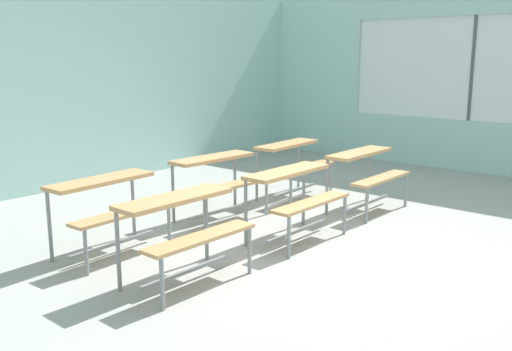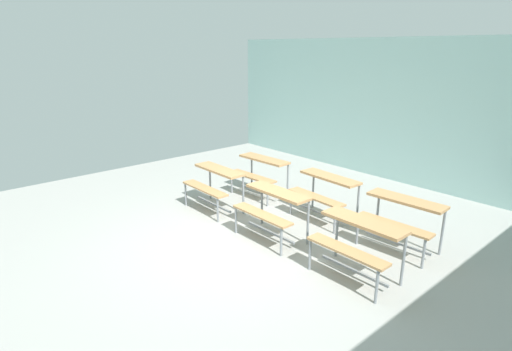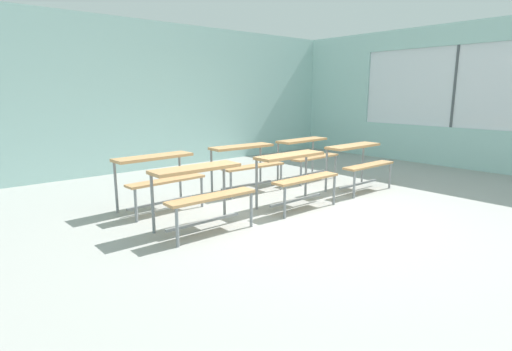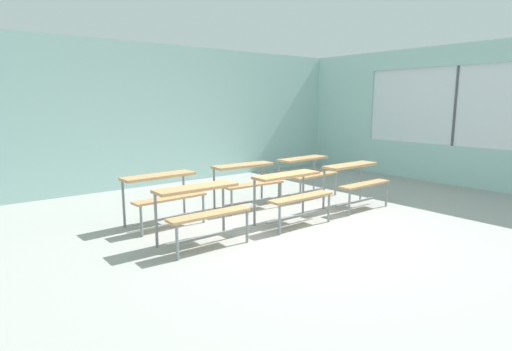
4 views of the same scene
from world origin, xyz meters
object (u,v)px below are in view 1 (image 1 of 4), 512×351
at_px(desk_bench_r1c0, 109,198).
at_px(desk_bench_r1c2, 294,157).
at_px(desk_bench_r0c2, 367,166).
at_px(desk_bench_r1c1, 219,172).
at_px(desk_bench_r0c0, 184,219).
at_px(desk_bench_r0c1, 295,188).

bearing_deg(desk_bench_r1c0, desk_bench_r1c2, -2.53).
relative_size(desk_bench_r0c2, desk_bench_r1c1, 0.97).
distance_m(desk_bench_r0c0, desk_bench_r0c1, 1.53).
relative_size(desk_bench_r0c0, desk_bench_r1c2, 0.98).
bearing_deg(desk_bench_r0c0, desk_bench_r0c1, -0.99).
bearing_deg(desk_bench_r1c1, desk_bench_r0c0, -141.62).
xyz_separation_m(desk_bench_r0c2, desk_bench_r1c0, (-3.03, 1.10, 0.00)).
distance_m(desk_bench_r0c2, desk_bench_r1c0, 3.22).
height_order(desk_bench_r0c2, desk_bench_r1c2, same).
height_order(desk_bench_r1c0, desk_bench_r1c2, same).
relative_size(desk_bench_r0c0, desk_bench_r1c1, 0.98).
bearing_deg(desk_bench_r1c2, desk_bench_r0c1, -145.22).
bearing_deg(desk_bench_r0c1, desk_bench_r1c0, 143.37).
bearing_deg(desk_bench_r0c2, desk_bench_r1c1, 141.92).
relative_size(desk_bench_r1c0, desk_bench_r1c1, 1.00).
distance_m(desk_bench_r0c0, desk_bench_r1c0, 1.08).
bearing_deg(desk_bench_r1c2, desk_bench_r1c0, 177.38).
distance_m(desk_bench_r0c1, desk_bench_r0c2, 1.51).
bearing_deg(desk_bench_r1c2, desk_bench_r0c0, -162.73).
relative_size(desk_bench_r0c1, desk_bench_r0c2, 1.00).
xyz_separation_m(desk_bench_r1c0, desk_bench_r1c1, (1.57, 0.04, 0.00)).
bearing_deg(desk_bench_r0c0, desk_bench_r0c2, 0.15).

